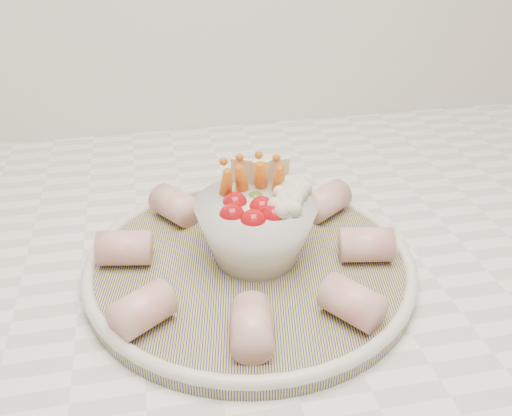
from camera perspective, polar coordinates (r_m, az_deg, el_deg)
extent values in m
cube|color=white|center=(0.67, 8.22, -2.68)|extent=(2.04, 0.62, 0.04)
cylinder|color=navy|center=(0.56, -0.62, -5.89)|extent=(0.37, 0.37, 0.01)
torus|color=silver|center=(0.56, -0.62, -5.27)|extent=(0.32, 0.32, 0.01)
sphere|color=#A90A11|center=(0.52, -2.41, -0.84)|extent=(0.02, 0.02, 0.02)
sphere|color=#A90A11|center=(0.51, -0.28, -1.44)|extent=(0.02, 0.02, 0.02)
sphere|color=#A90A11|center=(0.52, 1.84, -0.90)|extent=(0.02, 0.02, 0.02)
sphere|color=#A90A11|center=(0.54, -2.12, 0.37)|extent=(0.02, 0.02, 0.02)
sphere|color=#A90A11|center=(0.53, 0.58, -0.09)|extent=(0.02, 0.02, 0.02)
sphere|color=#476622|center=(0.55, -0.03, 0.78)|extent=(0.02, 0.02, 0.02)
cone|color=#C65B12|center=(0.55, -1.43, 2.30)|extent=(0.03, 0.04, 0.06)
cone|color=#C65B12|center=(0.56, 0.49, 2.57)|extent=(0.03, 0.04, 0.06)
cone|color=#C65B12|center=(0.55, 2.26, 2.24)|extent=(0.02, 0.04, 0.06)
cone|color=#C65B12|center=(0.55, -3.03, 1.84)|extent=(0.02, 0.04, 0.06)
sphere|color=beige|center=(0.54, 3.40, 0.63)|extent=(0.03, 0.03, 0.03)
sphere|color=beige|center=(0.52, 2.97, -0.46)|extent=(0.03, 0.03, 0.03)
sphere|color=beige|center=(0.55, 3.89, 1.48)|extent=(0.03, 0.03, 0.03)
cube|color=beige|center=(0.56, -0.54, 3.15)|extent=(0.04, 0.02, 0.04)
cube|color=beige|center=(0.57, 1.41, 3.16)|extent=(0.04, 0.01, 0.04)
cylinder|color=#C45B59|center=(0.56, 10.97, -3.62)|extent=(0.06, 0.04, 0.03)
cylinder|color=#C45B59|center=(0.63, 7.02, 0.70)|extent=(0.06, 0.06, 0.03)
cylinder|color=#C45B59|center=(0.66, -0.79, 2.46)|extent=(0.04, 0.06, 0.03)
cylinder|color=#C45B59|center=(0.62, -8.12, 0.28)|extent=(0.06, 0.06, 0.03)
cylinder|color=#C45B59|center=(0.56, -13.00, -3.91)|extent=(0.06, 0.04, 0.03)
cylinder|color=#C45B59|center=(0.49, -11.31, -9.96)|extent=(0.06, 0.06, 0.03)
cylinder|color=#C45B59|center=(0.46, -0.42, -11.83)|extent=(0.04, 0.06, 0.03)
cylinder|color=#C45B59|center=(0.49, 9.62, -9.30)|extent=(0.06, 0.06, 0.03)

